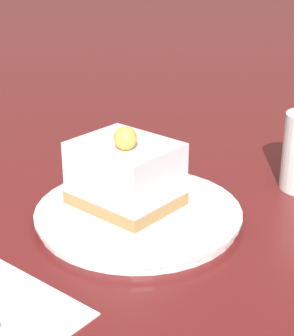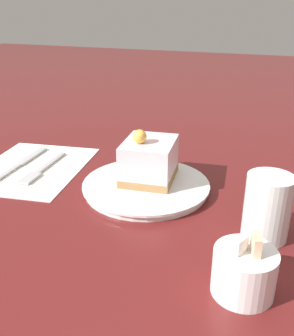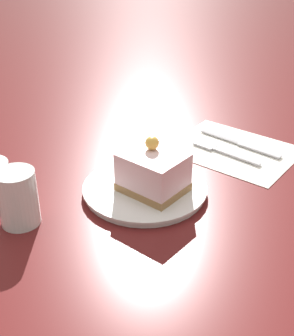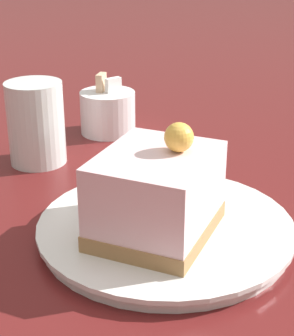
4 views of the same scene
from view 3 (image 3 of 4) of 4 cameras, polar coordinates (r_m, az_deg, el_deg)
name	(u,v)px [view 3 (image 3 of 4)]	position (r m, az deg, el deg)	size (l,w,h in m)	color
ground_plane	(143,186)	(0.83, -0.48, -2.18)	(4.00, 4.00, 0.00)	#5B1919
plate	(145,189)	(0.81, -0.26, -2.52)	(0.22, 0.22, 0.01)	silver
cake_slice	(153,172)	(0.78, 0.75, -0.48)	(0.10, 0.11, 0.09)	#9E7547
napkin	(233,149)	(0.97, 10.42, 2.24)	(0.23, 0.27, 0.00)	white
fork	(221,151)	(0.95, 8.96, 2.10)	(0.03, 0.15, 0.00)	#B2B2B7
knife	(247,146)	(0.98, 12.06, 2.66)	(0.03, 0.19, 0.00)	#B2B2B7
drinking_glass	(18,198)	(0.74, -15.47, -3.52)	(0.06, 0.06, 0.09)	silver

